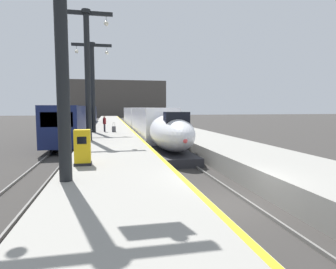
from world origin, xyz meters
TOP-DOWN VIEW (x-y plane):
  - ground_plane at (0.00, 0.00)m, footprint 260.00×260.00m
  - platform_left at (-4.05, 24.75)m, footprint 4.80×110.00m
  - platform_right at (4.05, 24.75)m, footprint 4.80×110.00m
  - platform_left_safety_stripe at (-1.77, 24.75)m, footprint 0.20×107.80m
  - rail_main_left at (-0.75, 27.50)m, footprint 0.08×110.00m
  - rail_main_right at (0.75, 27.50)m, footprint 0.08×110.00m
  - rail_secondary_left at (-8.85, 27.50)m, footprint 0.08×110.00m
  - rail_secondary_right at (-7.35, 27.50)m, footprint 0.08×110.00m
  - highspeed_train_main at (0.00, 25.43)m, footprint 2.92×39.33m
  - regional_train_adjacent at (-8.10, 30.59)m, footprint 2.85×36.60m
  - station_column_near at (-5.84, 0.70)m, footprint 4.00×0.68m
  - station_column_mid at (-5.90, 13.65)m, footprint 4.00×0.68m
  - station_column_far at (-5.90, 21.16)m, footprint 4.00×0.68m
  - passenger_near_edge at (-4.79, 21.38)m, footprint 0.34×0.54m
  - rolling_suitcase at (-3.83, 21.01)m, footprint 0.40×0.22m
  - ticket_machine_yellow at (-5.55, 3.48)m, footprint 0.76×0.62m
  - terminus_back_wall at (0.00, 102.00)m, footprint 36.00×2.00m

SIDE VIEW (x-z plane):
  - ground_plane at x=0.00m, z-range 0.00..0.00m
  - rail_main_left at x=-0.75m, z-range 0.00..0.12m
  - rail_main_right at x=0.75m, z-range 0.00..0.12m
  - rail_secondary_left at x=-8.85m, z-range 0.00..0.12m
  - rail_secondary_right at x=-7.35m, z-range 0.00..0.12m
  - platform_left at x=-4.05m, z-range 0.00..1.05m
  - platform_right at x=4.05m, z-range 0.00..1.05m
  - platform_left_safety_stripe at x=-1.77m, z-range 1.05..1.06m
  - rolling_suitcase at x=-3.83m, z-range 0.86..1.85m
  - ticket_machine_yellow at x=-5.55m, z-range 0.99..2.59m
  - highspeed_train_main at x=0.00m, z-range 0.12..3.72m
  - passenger_near_edge at x=-4.79m, z-range 1.19..2.88m
  - regional_train_adjacent at x=-8.10m, z-range 0.23..4.03m
  - station_column_near at x=-5.84m, z-range 2.06..10.86m
  - station_column_far at x=-5.90m, z-range 1.98..11.17m
  - terminus_back_wall at x=0.00m, z-range 0.00..14.00m
  - station_column_mid at x=-5.90m, z-range 2.01..12.03m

